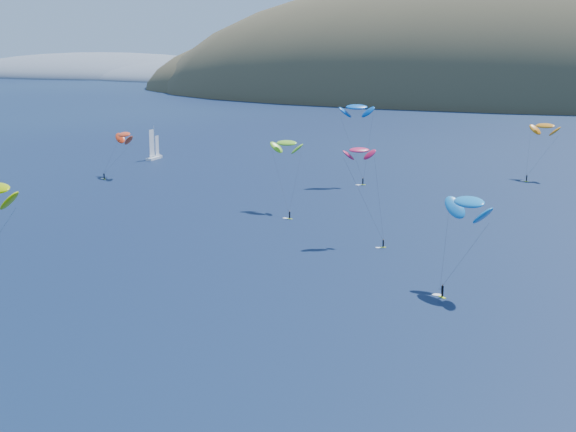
# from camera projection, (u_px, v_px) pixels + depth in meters

# --- Properties ---
(island) EXTENTS (730.00, 300.00, 210.00)m
(island) POSITION_uv_depth(u_px,v_px,m) (558.00, 112.00, 582.92)
(island) COLOR #3D3526
(island) RESTS_ON ground
(headland) EXTENTS (460.00, 250.00, 60.00)m
(headland) POSITION_uv_depth(u_px,v_px,m) (123.00, 79.00, 920.81)
(headland) COLOR slate
(headland) RESTS_ON ground
(sailboat) EXTENTS (9.45, 8.22, 11.92)m
(sailboat) POSITION_uv_depth(u_px,v_px,m) (154.00, 157.00, 279.17)
(sailboat) COLOR white
(sailboat) RESTS_ON ground
(kitesurfer_1) EXTENTS (10.33, 12.75, 15.39)m
(kitesurfer_1) POSITION_uv_depth(u_px,v_px,m) (124.00, 134.00, 242.79)
(kitesurfer_1) COLOR #CBF41B
(kitesurfer_1) RESTS_ON ground
(kitesurfer_3) EXTENTS (10.37, 14.54, 18.49)m
(kitesurfer_3) POSITION_uv_depth(u_px,v_px,m) (287.00, 143.00, 195.53)
(kitesurfer_3) COLOR #CBF41B
(kitesurfer_3) RESTS_ON ground
(kitesurfer_4) EXTENTS (10.67, 8.66, 24.75)m
(kitesurfer_4) POSITION_uv_depth(u_px,v_px,m) (357.00, 107.00, 228.49)
(kitesurfer_4) COLOR #CBF41B
(kitesurfer_4) RESTS_ON ground
(kitesurfer_5) EXTENTS (10.92, 12.40, 17.71)m
(kitesurfer_5) POSITION_uv_depth(u_px,v_px,m) (469.00, 202.00, 131.41)
(kitesurfer_5) COLOR #CBF41B
(kitesurfer_5) RESTS_ON ground
(kitesurfer_9) EXTENTS (10.70, 7.75, 20.71)m
(kitesurfer_9) POSITION_uv_depth(u_px,v_px,m) (359.00, 150.00, 162.85)
(kitesurfer_9) COLOR #CBF41B
(kitesurfer_9) RESTS_ON ground
(kitesurfer_11) EXTENTS (10.32, 13.24, 18.34)m
(kitesurfer_11) POSITION_uv_depth(u_px,v_px,m) (545.00, 126.00, 238.77)
(kitesurfer_11) COLOR #CBF41B
(kitesurfer_11) RESTS_ON ground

